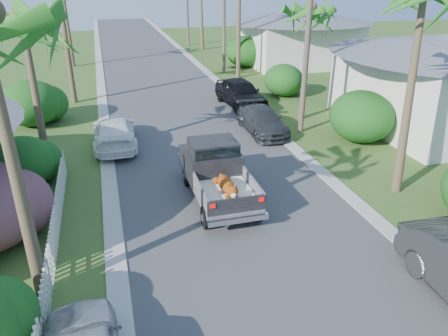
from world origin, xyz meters
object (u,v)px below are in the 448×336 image
object	(u,v)px
parked_car_rm	(262,121)
parked_car_lf	(114,132)
parked_car_rf	(241,93)
house_right_near	(441,85)
utility_pole_c	(224,14)
palm_l_b	(21,16)
utility_pole_b	(307,41)
house_right_far	(298,40)
utility_pole_d	(187,2)
pickup_truck	(215,170)
palm_r_b	(310,8)

from	to	relation	value
parked_car_rm	parked_car_lf	size ratio (longest dim) A/B	0.90
parked_car_rm	parked_car_rf	size ratio (longest dim) A/B	0.89
parked_car_rm	parked_car_rf	bearing A→B (deg)	85.14
house_right_near	utility_pole_c	xyz separation A→B (m)	(-7.40, 16.00, 2.38)
palm_l_b	utility_pole_b	distance (m)	12.54
parked_car_rf	house_right_far	world-z (taller)	house_right_far
parked_car_rm	palm_l_b	bearing A→B (deg)	-172.65
parked_car_lf	utility_pole_c	xyz separation A→B (m)	(9.45, 14.54, 3.90)
house_right_far	utility_pole_d	distance (m)	15.16
house_right_far	palm_l_b	bearing A→B (deg)	-137.73
house_right_far	utility_pole_c	world-z (taller)	utility_pole_c
palm_l_b	utility_pole_d	size ratio (longest dim) A/B	0.82
parked_car_rm	parked_car_lf	bearing A→B (deg)	179.29
pickup_truck	parked_car_rf	size ratio (longest dim) A/B	1.05
pickup_truck	parked_car_rm	distance (m)	7.27
parked_car_lf	utility_pole_b	xyz separation A→B (m)	(9.45, -0.46, 3.90)
parked_car_rf	utility_pole_b	bearing A→B (deg)	-79.12
palm_r_b	house_right_far	bearing A→B (deg)	66.89
parked_car_rm	utility_pole_c	bearing A→B (deg)	81.80
palm_l_b	parked_car_rf	bearing A→B (deg)	30.62
utility_pole_d	palm_l_b	bearing A→B (deg)	-111.80
palm_l_b	house_right_near	world-z (taller)	palm_l_b
house_right_far	utility_pole_b	size ratio (longest dim) A/B	1.00
house_right_far	utility_pole_b	xyz separation A→B (m)	(-7.40, -17.00, 2.48)
house_right_near	parked_car_rm	bearing A→B (deg)	171.44
parked_car_lf	palm_l_b	distance (m)	6.37
house_right_near	parked_car_rf	bearing A→B (deg)	144.68
parked_car_rf	house_right_near	distance (m)	11.13
pickup_truck	utility_pole_b	xyz separation A→B (m)	(6.06, 5.60, 3.59)
palm_r_b	utility_pole_b	xyz separation A→B (m)	(-1.00, -2.00, -1.35)
parked_car_lf	house_right_far	distance (m)	23.66
palm_l_b	palm_r_b	size ratio (longest dim) A/B	1.03
palm_l_b	house_right_near	distance (m)	20.19
parked_car_rf	utility_pole_c	size ratio (longest dim) A/B	0.54
house_right_near	utility_pole_b	size ratio (longest dim) A/B	1.00
parked_car_rm	house_right_far	bearing A→B (deg)	60.06
palm_l_b	house_right_far	xyz separation A→B (m)	(19.80, 18.00, -4.03)
utility_pole_b	utility_pole_d	world-z (taller)	same
utility_pole_c	parked_car_rf	bearing A→B (deg)	-99.51
utility_pole_b	utility_pole_c	xyz separation A→B (m)	(0.00, 15.00, 0.00)
parked_car_lf	house_right_near	bearing A→B (deg)	176.11
parked_car_rf	utility_pole_b	xyz separation A→B (m)	(1.61, -5.38, 3.77)
pickup_truck	utility_pole_c	xyz separation A→B (m)	(6.06, 20.60, 3.59)
parked_car_rm	palm_l_b	xyz separation A→B (m)	(-10.40, -1.41, 5.52)
pickup_truck	palm_r_b	xyz separation A→B (m)	(7.06, 7.60, 4.94)
parked_car_rm	house_right_far	distance (m)	19.12
parked_car_rf	parked_car_lf	size ratio (longest dim) A/B	1.01
utility_pole_b	parked_car_lf	bearing A→B (deg)	177.24
parked_car_rf	utility_pole_c	world-z (taller)	utility_pole_c
house_right_far	utility_pole_c	xyz separation A→B (m)	(-7.40, -2.00, 2.48)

